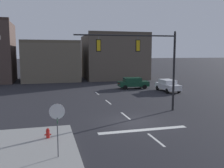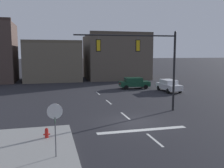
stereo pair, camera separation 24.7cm
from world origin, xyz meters
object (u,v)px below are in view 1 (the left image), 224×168
stop_sign (57,118)px  car_lot_nearside (168,85)px  signal_mast_near_side (147,56)px  car_lot_middle (133,83)px  fire_hydrant (48,135)px

stop_sign → car_lot_nearside: (15.53, 18.42, -1.29)m
signal_mast_near_side → stop_sign: signal_mast_near_side is taller
signal_mast_near_side → car_lot_middle: signal_mast_near_side is taller
stop_sign → car_lot_nearside: 24.13m
signal_mast_near_side → car_lot_nearside: bearing=53.7°
signal_mast_near_side → car_lot_nearside: signal_mast_near_side is taller
car_lot_nearside → car_lot_middle: same height
stop_sign → fire_hydrant: 3.52m
stop_sign → car_lot_nearside: bearing=49.9°
car_lot_nearside → fire_hydrant: 22.24m
fire_hydrant → stop_sign: bearing=-81.1°
signal_mast_near_side → car_lot_nearside: (7.41, 10.07, -4.14)m
car_lot_nearside → car_lot_middle: (-3.63, 3.84, 0.00)m
stop_sign → car_lot_middle: bearing=61.9°
stop_sign → car_lot_middle: 25.27m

